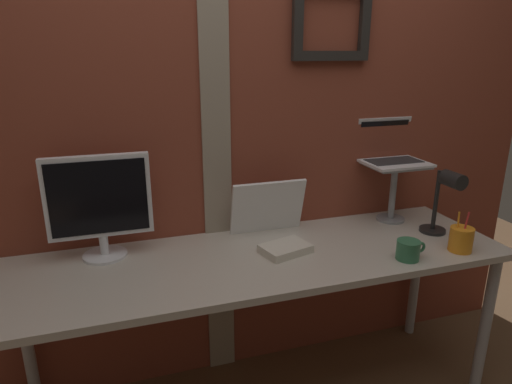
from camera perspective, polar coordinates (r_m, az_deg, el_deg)
name	(u,v)px	position (r m, az deg, el deg)	size (l,w,h in m)	color
brick_wall_back	(237,125)	(2.08, -2.44, 8.58)	(3.18, 0.16, 2.50)	brown
desk	(263,271)	(1.92, 0.92, -10.09)	(2.12, 0.63, 0.76)	beige
monitor	(99,201)	(1.90, -19.49, -1.16)	(0.41, 0.18, 0.43)	white
laptop_stand	(394,183)	(2.31, 17.26, 1.06)	(0.28, 0.22, 0.29)	gray
laptop	(389,150)	(2.33, 16.66, 5.16)	(0.30, 0.29, 0.21)	white
whiteboard_panel	(268,207)	(2.07, 1.52, -1.93)	(0.35, 0.02, 0.27)	white
desk_lamp	(445,196)	(2.18, 23.09, -0.51)	(0.12, 0.20, 0.32)	black
pen_cup	(461,239)	(2.10, 24.82, -5.51)	(0.10, 0.10, 0.18)	orange
coffee_mug	(408,250)	(1.95, 18.97, -7.04)	(0.13, 0.10, 0.08)	#33724C
paper_clutter_stack	(285,249)	(1.91, 3.79, -7.25)	(0.20, 0.14, 0.03)	silver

